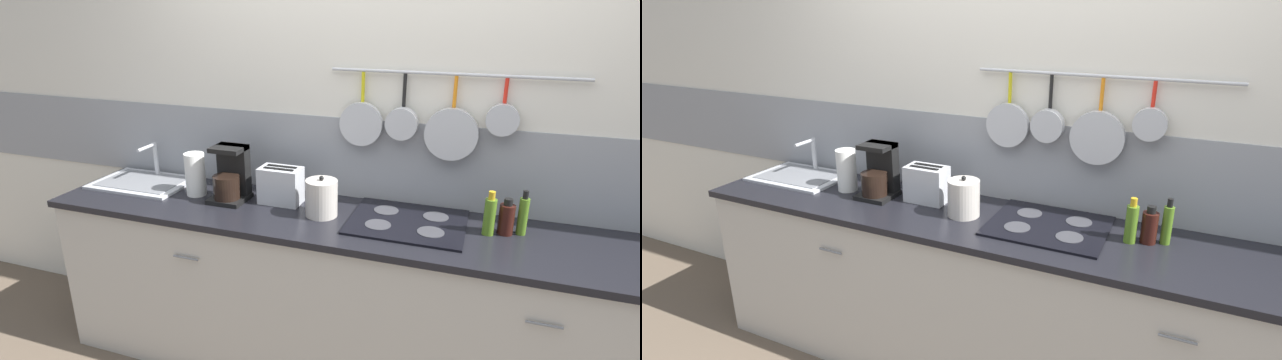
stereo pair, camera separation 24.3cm
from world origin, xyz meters
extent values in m
cube|color=silver|center=(0.00, 0.34, 1.30)|extent=(7.20, 0.06, 2.60)
cube|color=gray|center=(0.00, 0.34, 1.15)|extent=(7.20, 0.07, 0.44)
cylinder|color=#B7BABF|center=(0.35, 0.29, 1.62)|extent=(1.20, 0.02, 0.02)
cylinder|color=gold|center=(-0.09, 0.29, 1.54)|extent=(0.02, 0.02, 0.15)
cylinder|color=#B7BABF|center=(-0.09, 0.27, 1.35)|extent=(0.22, 0.04, 0.22)
cylinder|color=black|center=(0.12, 0.29, 1.53)|extent=(0.02, 0.02, 0.16)
cylinder|color=#B7BABF|center=(0.12, 0.26, 1.37)|extent=(0.16, 0.06, 0.16)
cylinder|color=orange|center=(0.36, 0.29, 1.54)|extent=(0.02, 0.02, 0.15)
cylinder|color=#B7BABF|center=(0.36, 0.27, 1.34)|extent=(0.26, 0.04, 0.26)
cylinder|color=red|center=(0.59, 0.29, 1.56)|extent=(0.02, 0.02, 0.11)
cylinder|color=#B7BABF|center=(0.59, 0.27, 1.42)|extent=(0.15, 0.04, 0.15)
cube|color=#B7B2A8|center=(0.00, 0.00, 0.45)|extent=(3.31, 0.57, 0.90)
cylinder|color=slate|center=(-0.83, -0.30, 0.73)|extent=(0.14, 0.01, 0.01)
cylinder|color=slate|center=(0.83, -0.30, 0.73)|extent=(0.14, 0.01, 0.01)
cube|color=black|center=(0.00, 0.00, 0.91)|extent=(3.35, 0.61, 0.03)
cube|color=#B7BABF|center=(-1.36, 0.09, 0.94)|extent=(0.54, 0.38, 0.01)
cube|color=slate|center=(-1.36, 0.09, 0.95)|extent=(0.46, 0.30, 0.00)
cylinder|color=#B7BABF|center=(-1.36, 0.24, 1.04)|extent=(0.03, 0.03, 0.21)
cylinder|color=#B7BABF|center=(-1.36, 0.16, 1.14)|extent=(0.02, 0.15, 0.02)
cylinder|color=white|center=(-0.97, 0.05, 1.05)|extent=(0.11, 0.11, 0.24)
cube|color=black|center=(-0.75, 0.03, 0.94)|extent=(0.19, 0.20, 0.02)
cube|color=black|center=(-0.75, 0.10, 1.08)|extent=(0.17, 0.07, 0.30)
cylinder|color=black|center=(-0.75, 0.01, 1.02)|extent=(0.14, 0.14, 0.12)
cube|color=black|center=(-0.75, 0.05, 1.22)|extent=(0.17, 0.15, 0.02)
cube|color=#B7BABF|center=(-0.47, 0.10, 1.03)|extent=(0.22, 0.13, 0.19)
cube|color=black|center=(-0.47, 0.08, 1.13)|extent=(0.17, 0.02, 0.00)
cube|color=black|center=(-0.47, 0.12, 1.13)|extent=(0.17, 0.02, 0.00)
cube|color=black|center=(-0.59, 0.10, 1.07)|extent=(0.02, 0.02, 0.02)
cylinder|color=beige|center=(-0.22, 0.01, 1.02)|extent=(0.16, 0.16, 0.18)
sphere|color=black|center=(-0.22, 0.01, 1.13)|extent=(0.02, 0.02, 0.02)
cube|color=black|center=(0.21, 0.06, 0.94)|extent=(0.55, 0.46, 0.01)
cylinder|color=#38383D|center=(0.09, -0.04, 0.94)|extent=(0.12, 0.12, 0.00)
cylinder|color=#38383D|center=(0.33, -0.04, 0.94)|extent=(0.12, 0.12, 0.00)
cylinder|color=#38383D|center=(0.09, 0.15, 0.94)|extent=(0.12, 0.12, 0.00)
cylinder|color=#38383D|center=(0.33, 0.15, 0.94)|extent=(0.12, 0.12, 0.00)
cylinder|color=#4C721E|center=(0.58, 0.06, 1.02)|extent=(0.05, 0.05, 0.17)
cylinder|color=#B28C19|center=(0.58, 0.06, 1.12)|extent=(0.03, 0.03, 0.04)
cylinder|color=#33140F|center=(0.65, 0.09, 1.00)|extent=(0.07, 0.07, 0.14)
cylinder|color=black|center=(0.65, 0.09, 1.09)|extent=(0.04, 0.04, 0.03)
cylinder|color=#4C721E|center=(0.72, 0.11, 1.02)|extent=(0.04, 0.04, 0.17)
cylinder|color=black|center=(0.72, 0.11, 1.12)|extent=(0.02, 0.02, 0.04)
camera|label=1|loc=(0.55, -2.16, 1.93)|focal=28.00mm
camera|label=2|loc=(0.77, -2.07, 1.93)|focal=28.00mm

